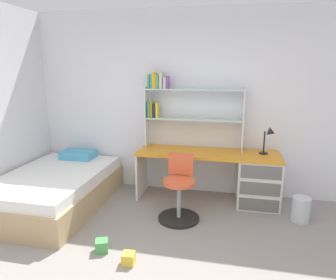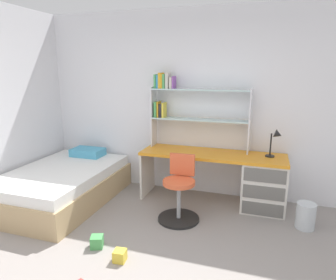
% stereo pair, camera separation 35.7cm
% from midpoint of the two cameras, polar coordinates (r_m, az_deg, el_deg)
% --- Properties ---
extents(room_shell, '(5.79, 5.75, 2.70)m').
position_cam_midpoint_polar(room_shell, '(3.79, -13.70, 5.33)').
color(room_shell, silver).
rests_on(room_shell, ground_plane).
extents(desk, '(1.98, 0.59, 0.72)m').
position_cam_midpoint_polar(desk, '(4.29, 17.60, -7.12)').
color(desk, orange).
rests_on(desk, ground_plane).
extents(bookshelf_hutch, '(1.42, 0.22, 1.09)m').
position_cam_midpoint_polar(bookshelf_hutch, '(4.34, 5.78, 6.98)').
color(bookshelf_hutch, silver).
rests_on(bookshelf_hutch, desk).
extents(desk_lamp, '(0.20, 0.17, 0.38)m').
position_cam_midpoint_polar(desk_lamp, '(4.18, 22.18, 0.16)').
color(desk_lamp, black).
rests_on(desk_lamp, desk).
extents(swivel_chair, '(0.52, 0.52, 0.82)m').
position_cam_midpoint_polar(swivel_chair, '(3.81, 4.85, -10.34)').
color(swivel_chair, black).
rests_on(swivel_chair, ground_plane).
extents(bed_platform, '(1.27, 1.89, 0.60)m').
position_cam_midpoint_polar(bed_platform, '(4.53, -17.27, -8.14)').
color(bed_platform, tan).
rests_on(bed_platform, ground_plane).
extents(waste_bin, '(0.22, 0.22, 0.31)m').
position_cam_midpoint_polar(waste_bin, '(4.09, 27.05, -12.76)').
color(waste_bin, silver).
rests_on(waste_bin, ground_plane).
extents(toy_block_yellow_0, '(0.13, 0.13, 0.12)m').
position_cam_midpoint_polar(toy_block_yellow_0, '(3.18, -5.75, -21.10)').
color(toy_block_yellow_0, gold).
rests_on(toy_block_yellow_0, ground_plane).
extents(toy_block_green_2, '(0.16, 0.16, 0.13)m').
position_cam_midpoint_polar(toy_block_green_2, '(3.41, -10.30, -18.55)').
color(toy_block_green_2, '#479E51').
rests_on(toy_block_green_2, ground_plane).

